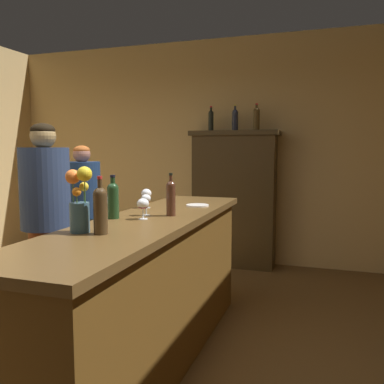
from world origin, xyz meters
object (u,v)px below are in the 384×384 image
object	(u,v)px
bar_counter	(149,292)
cheese_plate	(198,205)
display_cabinet	(234,196)
wine_bottle_chardonnay	(171,196)
wine_glass_rear	(143,205)
patron_in_navy	(83,214)
wine_glass_mid	(146,194)
wine_glass_front	(146,200)
patron_in_grey	(46,223)
display_bottle_midleft	(235,119)
display_bottle_center	(257,118)
wine_bottle_pinot	(100,208)
flower_arrangement	(79,201)
wine_bottle_riesling	(113,198)
display_bottle_left	(211,120)

from	to	relation	value
bar_counter	cheese_plate	size ratio (longest dim) A/B	14.28
display_cabinet	wine_bottle_chardonnay	world-z (taller)	display_cabinet
wine_glass_rear	patron_in_navy	size ratio (longest dim) A/B	0.09
wine_bottle_chardonnay	wine_glass_mid	distance (m)	0.44
wine_glass_front	patron_in_grey	size ratio (longest dim) A/B	0.09
cheese_plate	display_bottle_midleft	bearing A→B (deg)	93.47
display_bottle_center	bar_counter	bearing A→B (deg)	-96.33
wine_bottle_pinot	patron_in_grey	bearing A→B (deg)	142.95
wine_glass_rear	wine_bottle_chardonnay	bearing A→B (deg)	57.73
wine_bottle_pinot	display_bottle_midleft	world-z (taller)	display_bottle_midleft
wine_glass_front	patron_in_grey	world-z (taller)	patron_in_grey
bar_counter	patron_in_navy	world-z (taller)	patron_in_navy
bar_counter	wine_bottle_chardonnay	size ratio (longest dim) A/B	8.88
display_cabinet	display_bottle_center	distance (m)	1.02
wine_glass_front	patron_in_navy	size ratio (longest dim) A/B	0.10
display_cabinet	patron_in_navy	xyz separation A→B (m)	(-1.26, -1.46, -0.06)
wine_bottle_pinot	display_bottle_midleft	bearing A→B (deg)	89.07
flower_arrangement	cheese_plate	xyz separation A→B (m)	(0.30, 1.22, -0.17)
display_bottle_center	patron_in_grey	size ratio (longest dim) A/B	0.19
wine_glass_mid	cheese_plate	xyz separation A→B (m)	(0.35, 0.22, -0.10)
display_cabinet	display_bottle_midleft	bearing A→B (deg)	0.00
wine_bottle_riesling	display_bottle_left	bearing A→B (deg)	91.57
display_bottle_left	display_bottle_center	xyz separation A→B (m)	(0.58, 0.00, 0.01)
display_bottle_left	wine_bottle_pinot	bearing A→B (deg)	-85.23
wine_bottle_chardonnay	wine_bottle_riesling	size ratio (longest dim) A/B	1.02
wine_bottle_riesling	patron_in_navy	xyz separation A→B (m)	(-1.02, 1.19, -0.33)
wine_bottle_riesling	patron_in_grey	size ratio (longest dim) A/B	0.17
wine_glass_mid	display_bottle_left	distance (m)	2.24
wine_bottle_pinot	wine_glass_mid	distance (m)	1.02
display_cabinet	wine_bottle_riesling	distance (m)	2.67
wine_bottle_chardonnay	wine_bottle_riesling	xyz separation A→B (m)	(-0.33, -0.23, -0.00)
display_cabinet	wine_glass_front	size ratio (longest dim) A/B	11.46
cheese_plate	wine_glass_mid	bearing A→B (deg)	-147.76
wine_bottle_pinot	wine_bottle_riesling	world-z (taller)	wine_bottle_pinot
wine_glass_rear	flower_arrangement	bearing A→B (deg)	-106.39
wine_bottle_pinot	display_bottle_midleft	distance (m)	3.20
patron_in_grey	flower_arrangement	bearing A→B (deg)	-54.69
flower_arrangement	display_bottle_center	world-z (taller)	display_bottle_center
wine_bottle_chardonnay	flower_arrangement	world-z (taller)	flower_arrangement
display_cabinet	wine_glass_mid	xyz separation A→B (m)	(-0.24, -2.12, 0.24)
display_cabinet	display_bottle_midleft	world-z (taller)	display_bottle_midleft
display_cabinet	patron_in_grey	xyz separation A→B (m)	(-0.94, -2.45, 0.03)
wine_bottle_pinot	flower_arrangement	world-z (taller)	flower_arrangement
wine_glass_front	patron_in_navy	xyz separation A→B (m)	(-1.18, 1.00, -0.31)
wine_glass_rear	patron_in_navy	bearing A→B (deg)	136.73
wine_bottle_riesling	patron_in_grey	xyz separation A→B (m)	(-0.70, 0.20, -0.24)
wine_bottle_chardonnay	wine_bottle_riesling	distance (m)	0.40
bar_counter	display_bottle_center	bearing A→B (deg)	83.67
display_cabinet	wine_glass_rear	world-z (taller)	display_cabinet
bar_counter	wine_bottle_chardonnay	bearing A→B (deg)	56.09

